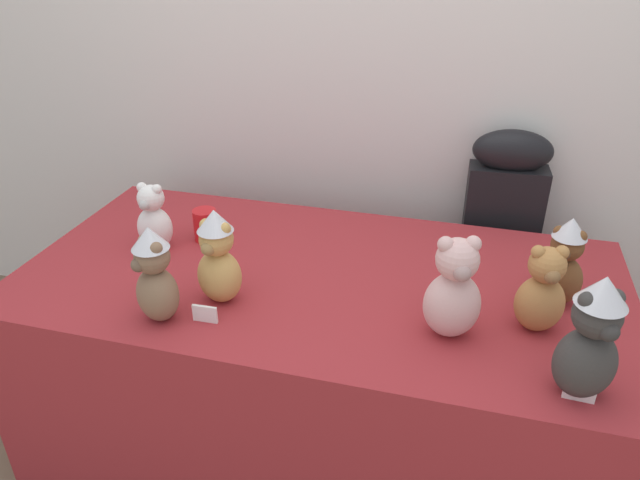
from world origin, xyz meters
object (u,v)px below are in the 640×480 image
Objects in this scene: instrument_case at (495,259)px; teddy_bear_honey at (218,258)px; party_cup_red at (205,225)px; teddy_bear_blush at (454,291)px; teddy_bear_snow at (154,219)px; teddy_bear_chestnut at (564,262)px; display_table at (320,365)px; teddy_bear_caramel at (542,292)px; teddy_bear_mocha at (155,276)px; teddy_bear_charcoal at (591,339)px.

instrument_case reaches higher than teddy_bear_honey.
teddy_bear_blush is at bearing -20.66° from party_cup_red.
teddy_bear_snow is (-0.33, 0.23, -0.03)m from teddy_bear_honey.
teddy_bear_chestnut is at bearing -4.32° from party_cup_red.
teddy_bear_honey is 2.61× the size of party_cup_red.
display_table is at bearing 50.66° from teddy_bear_honey.
teddy_bear_caramel is at bearing 15.29° from teddy_bear_honey.
display_table is 16.89× the size of party_cup_red.
teddy_bear_caramel is at bearing -12.43° from party_cup_red.
teddy_bear_caramel is (0.87, 0.09, -0.02)m from teddy_bear_honey.
teddy_bear_caramel is 1.21m from teddy_bear_snow.
display_table is 0.83m from instrument_case.
teddy_bear_honey is at bearing -147.86° from teddy_bear_chestnut.
instrument_case is at bearing 25.87° from party_cup_red.
party_cup_red is (-1.07, 0.23, -0.06)m from teddy_bear_caramel.
teddy_bear_honey is at bearing -32.81° from teddy_bear_snow.
teddy_bear_chestnut is (0.06, 0.15, 0.01)m from teddy_bear_caramel.
teddy_bear_blush is at bearing -173.59° from teddy_bear_caramel.
teddy_bear_blush is (0.65, 0.01, -0.01)m from teddy_bear_honey.
teddy_bear_honey is 1.02× the size of teddy_bear_mocha.
teddy_bear_blush is 0.92× the size of teddy_bear_charcoal.
instrument_case is 0.87m from teddy_bear_blush.
instrument_case is 3.74× the size of teddy_bear_mocha.
party_cup_red is (-0.07, 0.46, -0.08)m from teddy_bear_mocha.
teddy_bear_honey is 0.18m from teddy_bear_mocha.
instrument_case is 1.12m from party_cup_red.
teddy_bear_honey is 0.91× the size of teddy_bear_charcoal.
teddy_bear_mocha reaches higher than party_cup_red.
teddy_bear_snow is at bearing -144.55° from party_cup_red.
instrument_case reaches higher than party_cup_red.
instrument_case is at bearing 47.38° from display_table.
party_cup_red is at bearing 132.41° from teddy_bear_charcoal.
teddy_bear_caramel is 1.02m from teddy_bear_mocha.
teddy_bear_chestnut is at bearing -79.10° from instrument_case.
display_table is 0.62m from party_cup_red.
teddy_bear_charcoal is 1.08m from teddy_bear_mocha.
teddy_bear_charcoal reaches higher than teddy_bear_chestnut.
teddy_bear_caramel reaches higher than display_table.
display_table is 0.95m from teddy_bear_charcoal.
teddy_bear_honey reaches higher than party_cup_red.
teddy_bear_honey is at bearing 77.91° from teddy_bear_mocha.
teddy_bear_honey reaches higher than teddy_bear_chestnut.
teddy_bear_chestnut reaches higher than teddy_bear_snow.
display_table is at bearing -159.81° from teddy_bear_chestnut.
instrument_case reaches higher than teddy_bear_mocha.
teddy_bear_charcoal is (0.71, -0.35, 0.52)m from display_table.
teddy_bear_mocha reaches higher than display_table.
teddy_bear_snow is at bearing -156.46° from instrument_case.
display_table is at bearing 75.36° from teddy_bear_mocha.
teddy_bear_caramel is at bearing -4.51° from teddy_bear_snow.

